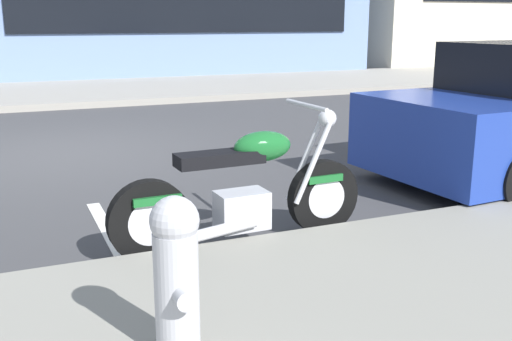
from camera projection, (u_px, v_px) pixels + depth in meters
ground_plane at (65, 153)px, 8.15m from camera, size 260.00×260.00×0.00m
sidewalk_far_curb at (444, 76)px, 18.70m from camera, size 120.00×5.00×0.14m
parking_stall_stripe at (113, 240)px, 4.93m from camera, size 0.12×2.20×0.01m
parked_motorcycle at (245, 194)px, 4.73m from camera, size 2.12×0.62×1.11m
fire_hydrant at (176, 271)px, 2.93m from camera, size 0.24×0.36×0.81m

